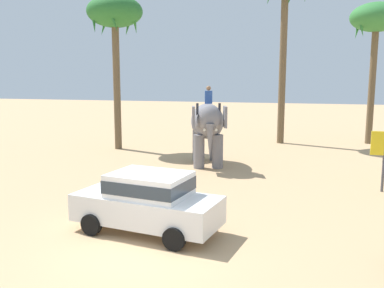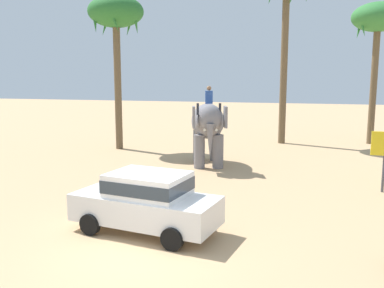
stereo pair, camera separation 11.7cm
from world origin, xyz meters
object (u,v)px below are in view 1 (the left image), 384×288
object	(u,v)px
palm_tree_left_of_road	(115,17)
car_sedan_foreground	(148,200)
palm_tree_behind_elephant	(376,22)
elephant_with_mahout	(208,125)

from	to	relation	value
palm_tree_left_of_road	car_sedan_foreground	bearing A→B (deg)	-62.14
car_sedan_foreground	palm_tree_behind_elephant	bearing A→B (deg)	65.99
elephant_with_mahout	palm_tree_behind_elephant	xyz separation A→B (m)	(8.62, 9.26, 5.66)
car_sedan_foreground	elephant_with_mahout	size ratio (longest dim) A/B	1.08
elephant_with_mahout	palm_tree_left_of_road	bearing A→B (deg)	152.33
elephant_with_mahout	palm_tree_left_of_road	world-z (taller)	palm_tree_left_of_road
car_sedan_foreground	palm_tree_left_of_road	size ratio (longest dim) A/B	0.49
palm_tree_left_of_road	palm_tree_behind_elephant	bearing A→B (deg)	22.01
palm_tree_behind_elephant	palm_tree_left_of_road	bearing A→B (deg)	-157.99
palm_tree_left_of_road	elephant_with_mahout	bearing A→B (deg)	-27.67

